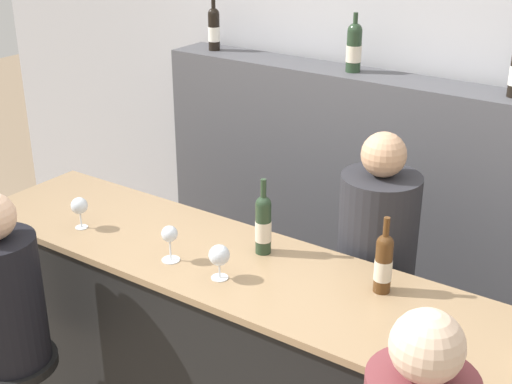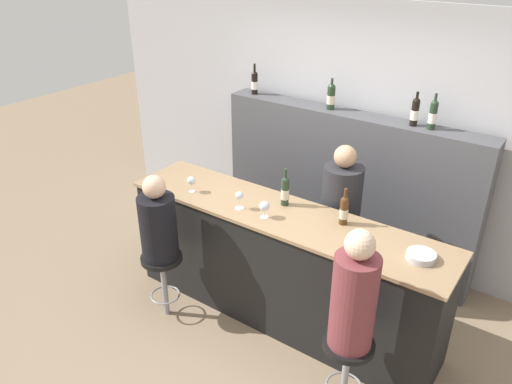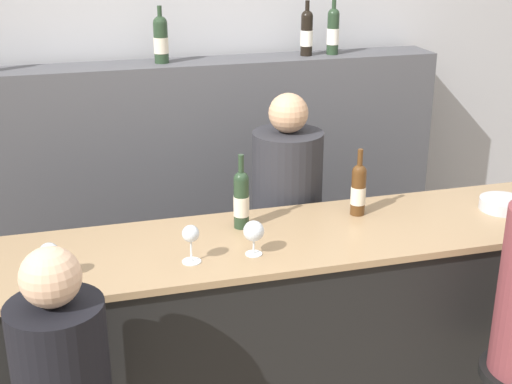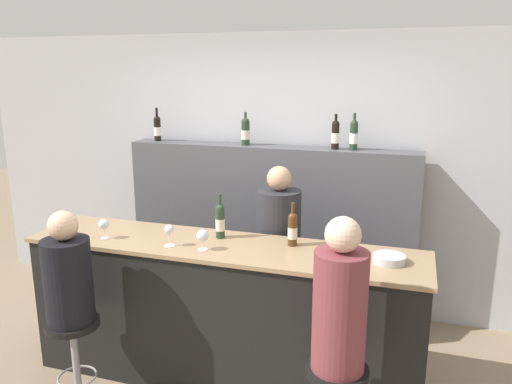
# 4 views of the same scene
# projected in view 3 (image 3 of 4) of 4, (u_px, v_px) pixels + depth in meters

# --- Properties ---
(wall_back) EXTENTS (6.40, 0.05, 2.60)m
(wall_back) POSITION_uv_depth(u_px,v_px,m) (197.00, 103.00, 4.19)
(wall_back) COLOR #B2B2B7
(wall_back) RESTS_ON ground_plane
(bar_counter) EXTENTS (2.86, 0.63, 1.06)m
(bar_counter) POSITION_uv_depth(u_px,v_px,m) (264.00, 346.00, 3.18)
(bar_counter) COLOR black
(bar_counter) RESTS_ON ground_plane
(back_bar_cabinet) EXTENTS (2.68, 0.28, 1.59)m
(back_bar_cabinet) POSITION_uv_depth(u_px,v_px,m) (207.00, 197.00, 4.17)
(back_bar_cabinet) COLOR #4C4C51
(back_bar_cabinet) RESTS_ON ground_plane
(wine_bottle_counter_0) EXTENTS (0.07, 0.07, 0.33)m
(wine_bottle_counter_0) POSITION_uv_depth(u_px,v_px,m) (241.00, 199.00, 3.05)
(wine_bottle_counter_0) COLOR #233823
(wine_bottle_counter_0) RESTS_ON bar_counter
(wine_bottle_counter_1) EXTENTS (0.07, 0.07, 0.31)m
(wine_bottle_counter_1) POSITION_uv_depth(u_px,v_px,m) (358.00, 189.00, 3.19)
(wine_bottle_counter_1) COLOR #4C2D14
(wine_bottle_counter_1) RESTS_ON bar_counter
(wine_bottle_backbar_1) EXTENTS (0.08, 0.08, 0.30)m
(wine_bottle_backbar_1) POSITION_uv_depth(u_px,v_px,m) (161.00, 39.00, 3.78)
(wine_bottle_backbar_1) COLOR #233823
(wine_bottle_backbar_1) RESTS_ON back_bar_cabinet
(wine_bottle_backbar_2) EXTENTS (0.07, 0.07, 0.30)m
(wine_bottle_backbar_2) POSITION_uv_depth(u_px,v_px,m) (307.00, 32.00, 3.98)
(wine_bottle_backbar_2) COLOR black
(wine_bottle_backbar_2) RESTS_ON back_bar_cabinet
(wine_bottle_backbar_3) EXTENTS (0.07, 0.07, 0.32)m
(wine_bottle_backbar_3) POSITION_uv_depth(u_px,v_px,m) (333.00, 31.00, 4.02)
(wine_bottle_backbar_3) COLOR #233823
(wine_bottle_backbar_3) RESTS_ON back_bar_cabinet
(wine_glass_0) EXTENTS (0.08, 0.08, 0.15)m
(wine_glass_0) POSITION_uv_depth(u_px,v_px,m) (49.00, 254.00, 2.62)
(wine_glass_0) COLOR silver
(wine_glass_0) RESTS_ON bar_counter
(wine_glass_1) EXTENTS (0.08, 0.08, 0.16)m
(wine_glass_1) POSITION_uv_depth(u_px,v_px,m) (191.00, 236.00, 2.75)
(wine_glass_1) COLOR silver
(wine_glass_1) RESTS_ON bar_counter
(wine_glass_2) EXTENTS (0.08, 0.08, 0.14)m
(wine_glass_2) POSITION_uv_depth(u_px,v_px,m) (254.00, 232.00, 2.81)
(wine_glass_2) COLOR silver
(wine_glass_2) RESTS_ON bar_counter
(metal_bowl) EXTENTS (0.21, 0.21, 0.05)m
(metal_bowl) POSITION_uv_depth(u_px,v_px,m) (502.00, 204.00, 3.28)
(metal_bowl) COLOR #B7B7BC
(metal_bowl) RESTS_ON bar_counter
(guest_seated_left) EXTENTS (0.31, 0.31, 0.76)m
(guest_seated_left) POSITION_uv_depth(u_px,v_px,m) (61.00, 371.00, 2.29)
(guest_seated_left) COLOR black
(guest_seated_left) RESTS_ON bar_stool_left
(bartender) EXTENTS (0.35, 0.35, 1.54)m
(bartender) POSITION_uv_depth(u_px,v_px,m) (286.00, 253.00, 3.67)
(bartender) COLOR #28282D
(bartender) RESTS_ON ground_plane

